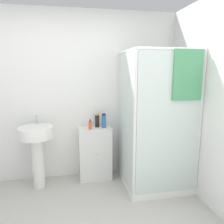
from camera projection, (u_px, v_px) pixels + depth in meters
The scene contains 7 objects.
wall_back at pixel (67, 97), 3.26m from camera, with size 6.40×0.06×2.50m, color white.
shower_enclosure at pixel (153, 151), 3.08m from camera, with size 0.89×0.92×1.90m.
vanity_cabinet at pixel (95, 153), 3.32m from camera, with size 0.48×0.32×0.80m.
sink at pixel (37, 144), 2.99m from camera, with size 0.46×0.46×1.02m.
soap_dispenser at pixel (90, 125), 3.17m from camera, with size 0.05×0.05×0.15m.
shampoo_bottle_tall_black at pixel (97, 121), 3.28m from camera, with size 0.06×0.06×0.21m.
shampoo_bottle_blue at pixel (104, 121), 3.25m from camera, with size 0.06×0.06×0.21m.
Camera 1 is at (0.06, -1.62, 1.65)m, focal length 35.00 mm.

